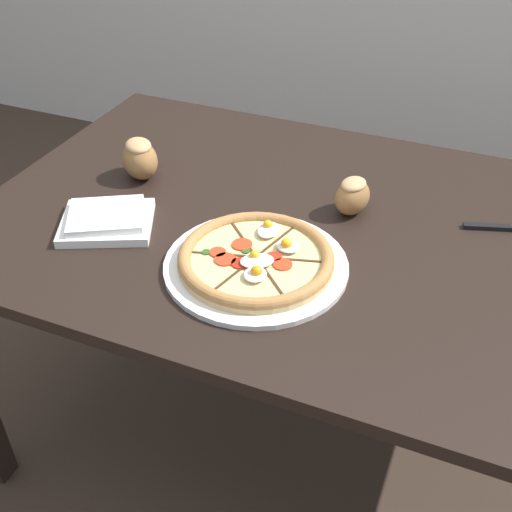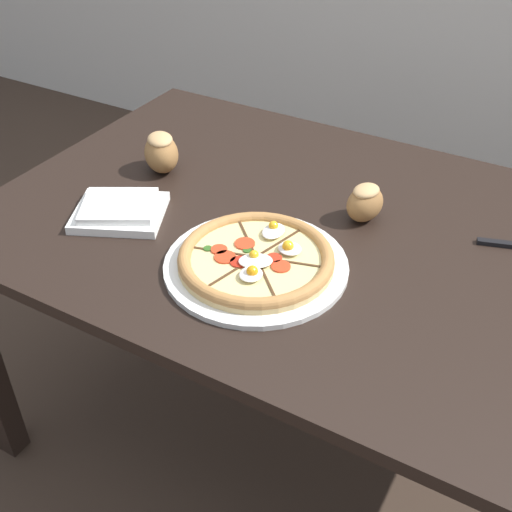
{
  "view_description": "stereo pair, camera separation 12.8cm",
  "coord_description": "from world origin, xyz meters",
  "px_view_note": "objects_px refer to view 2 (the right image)",
  "views": [
    {
      "loc": [
        0.31,
        -1.15,
        1.53
      ],
      "look_at": [
        -0.08,
        -0.2,
        0.76
      ],
      "focal_mm": 45.0,
      "sensor_mm": 36.0,
      "label": 1
    },
    {
      "loc": [
        0.43,
        -1.09,
        1.53
      ],
      "look_at": [
        -0.08,
        -0.2,
        0.76
      ],
      "focal_mm": 45.0,
      "sensor_mm": 36.0,
      "label": 2
    }
  ],
  "objects_px": {
    "napkin_folded": "(119,210)",
    "bread_piece_near": "(161,152)",
    "pizza": "(256,260)",
    "bread_piece_mid": "(365,202)",
    "dining_table": "(331,261)"
  },
  "relations": [
    {
      "from": "napkin_folded",
      "to": "bread_piece_near",
      "type": "xyz_separation_m",
      "value": [
        -0.04,
        0.22,
        0.04
      ]
    },
    {
      "from": "pizza",
      "to": "bread_piece_mid",
      "type": "relative_size",
      "value": 3.39
    },
    {
      "from": "pizza",
      "to": "bread_piece_mid",
      "type": "xyz_separation_m",
      "value": [
        0.12,
        0.28,
        0.03
      ]
    },
    {
      "from": "pizza",
      "to": "napkin_folded",
      "type": "bearing_deg",
      "value": 178.17
    },
    {
      "from": "napkin_folded",
      "to": "bread_piece_near",
      "type": "distance_m",
      "value": 0.23
    },
    {
      "from": "dining_table",
      "to": "napkin_folded",
      "type": "bearing_deg",
      "value": -157.72
    },
    {
      "from": "dining_table",
      "to": "pizza",
      "type": "relative_size",
      "value": 4.19
    },
    {
      "from": "pizza",
      "to": "napkin_folded",
      "type": "xyz_separation_m",
      "value": [
        -0.36,
        0.01,
        -0.0
      ]
    },
    {
      "from": "dining_table",
      "to": "bread_piece_mid",
      "type": "relative_size",
      "value": 14.21
    },
    {
      "from": "dining_table",
      "to": "napkin_folded",
      "type": "relative_size",
      "value": 6.31
    },
    {
      "from": "pizza",
      "to": "napkin_folded",
      "type": "height_order",
      "value": "pizza"
    },
    {
      "from": "pizza",
      "to": "napkin_folded",
      "type": "distance_m",
      "value": 0.36
    },
    {
      "from": "napkin_folded",
      "to": "bread_piece_mid",
      "type": "height_order",
      "value": "bread_piece_mid"
    },
    {
      "from": "dining_table",
      "to": "bread_piece_mid",
      "type": "height_order",
      "value": "bread_piece_mid"
    },
    {
      "from": "dining_table",
      "to": "bread_piece_mid",
      "type": "bearing_deg",
      "value": 66.28
    }
  ]
}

